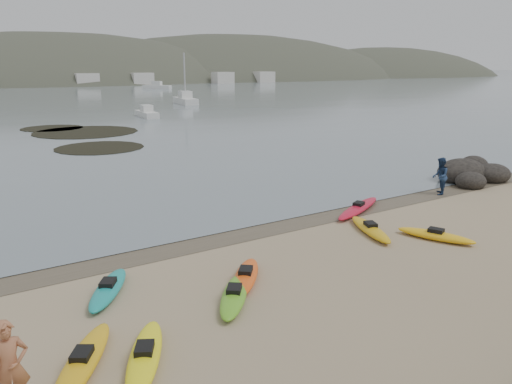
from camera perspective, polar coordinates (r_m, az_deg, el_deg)
ground at (r=21.17m, az=0.00°, el=-3.94°), size 600.00×600.00×0.00m
wet_sand at (r=20.93m, az=0.45°, el=-4.14°), size 60.00×60.00×0.00m
kayaks at (r=16.80m, az=2.67°, el=-8.34°), size 17.44×8.96×0.34m
person_west at (r=11.24m, az=-26.30°, el=-17.55°), size 0.73×0.49×1.96m
person_east at (r=27.82m, az=20.30°, el=1.71°), size 1.21×1.17×1.96m
rock_cluster at (r=32.16m, az=23.35°, el=1.63°), size 5.05×3.68×1.59m
kelp_mats at (r=51.62m, az=-19.36°, el=6.19°), size 10.52×22.42×0.04m
moored_boats at (r=98.68m, az=-27.04°, el=9.30°), size 92.91×79.45×1.32m
far_hills at (r=217.89m, az=-19.87°, el=7.57°), size 550.00×135.00×80.00m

